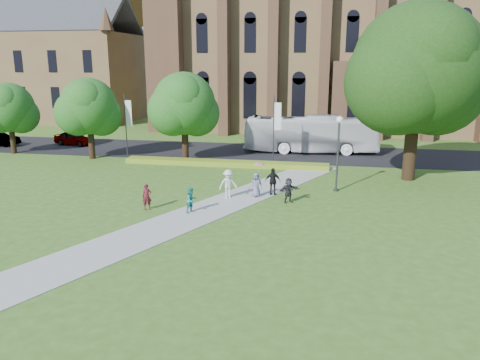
% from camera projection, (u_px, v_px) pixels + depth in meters
% --- Properties ---
extents(ground, '(160.00, 160.00, 0.00)m').
position_uv_depth(ground, '(210.00, 213.00, 28.08)').
color(ground, '#3B5D1C').
rests_on(ground, ground).
extents(road, '(160.00, 10.00, 0.02)m').
position_uv_depth(road, '(259.00, 152.00, 47.14)').
color(road, black).
rests_on(road, ground).
extents(footpath, '(15.58, 28.54, 0.04)m').
position_uv_depth(footpath, '(214.00, 208.00, 29.03)').
color(footpath, '#B2B2A8').
rests_on(footpath, ground).
extents(flower_hedge, '(18.00, 1.40, 0.45)m').
position_uv_depth(flower_hedge, '(225.00, 163.00, 40.97)').
color(flower_hedge, '#9CA921').
rests_on(flower_hedge, ground).
extents(cathedral, '(52.60, 18.25, 28.00)m').
position_uv_depth(cathedral, '(358.00, 30.00, 60.98)').
color(cathedral, brown).
rests_on(cathedral, ground).
extents(building_west, '(22.00, 14.00, 18.30)m').
position_uv_depth(building_west, '(63.00, 60.00, 72.04)').
color(building_west, brown).
rests_on(building_west, ground).
extents(streetlamp, '(0.44, 0.44, 5.24)m').
position_uv_depth(streetlamp, '(338.00, 145.00, 32.12)').
color(streetlamp, '#38383D').
rests_on(streetlamp, ground).
extents(large_tree, '(9.60, 9.60, 13.20)m').
position_uv_depth(large_tree, '(418.00, 69.00, 34.18)').
color(large_tree, '#332114').
rests_on(large_tree, ground).
extents(street_tree_0, '(5.20, 5.20, 7.50)m').
position_uv_depth(street_tree_0, '(89.00, 107.00, 42.97)').
color(street_tree_0, '#332114').
rests_on(street_tree_0, ground).
extents(street_tree_1, '(5.60, 5.60, 8.05)m').
position_uv_depth(street_tree_1, '(184.00, 104.00, 41.72)').
color(street_tree_1, '#332114').
rests_on(street_tree_1, ground).
extents(street_tree_2, '(4.80, 4.80, 6.95)m').
position_uv_depth(street_tree_2, '(9.00, 108.00, 45.64)').
color(street_tree_2, '#332114').
rests_on(street_tree_2, ground).
extents(banner_pole_0, '(0.70, 0.10, 6.00)m').
position_uv_depth(banner_pole_0, '(275.00, 125.00, 41.36)').
color(banner_pole_0, '#38383D').
rests_on(banner_pole_0, ground).
extents(banner_pole_1, '(0.70, 0.10, 6.00)m').
position_uv_depth(banner_pole_1, '(127.00, 122.00, 43.90)').
color(banner_pole_1, '#38383D').
rests_on(banner_pole_1, ground).
extents(tour_coach, '(13.42, 4.03, 3.68)m').
position_uv_depth(tour_coach, '(310.00, 134.00, 46.71)').
color(tour_coach, silver).
rests_on(tour_coach, road).
extents(car_0, '(4.68, 2.52, 1.51)m').
position_uv_depth(car_0, '(74.00, 138.00, 51.22)').
color(car_0, gray).
rests_on(car_0, road).
extents(pedestrian_0, '(0.67, 0.57, 1.56)m').
position_uv_depth(pedestrian_0, '(147.00, 197.00, 28.55)').
color(pedestrian_0, '#58141F').
rests_on(pedestrian_0, footpath).
extents(pedestrian_1, '(0.89, 0.94, 1.53)m').
position_uv_depth(pedestrian_1, '(191.00, 200.00, 27.91)').
color(pedestrian_1, teal).
rests_on(pedestrian_1, footpath).
extents(pedestrian_2, '(1.43, 1.20, 1.92)m').
position_uv_depth(pedestrian_2, '(228.00, 184.00, 30.86)').
color(pedestrian_2, silver).
rests_on(pedestrian_2, footpath).
extents(pedestrian_3, '(1.14, 0.64, 1.83)m').
position_uv_depth(pedestrian_3, '(273.00, 181.00, 31.75)').
color(pedestrian_3, black).
rests_on(pedestrian_3, footpath).
extents(pedestrian_4, '(0.94, 0.80, 1.63)m').
position_uv_depth(pedestrian_4, '(256.00, 185.00, 31.21)').
color(pedestrian_4, slate).
rests_on(pedestrian_4, footpath).
extents(pedestrian_5, '(1.47, 1.24, 1.59)m').
position_uv_depth(pedestrian_5, '(289.00, 190.00, 29.96)').
color(pedestrian_5, '#2B2831').
rests_on(pedestrian_5, footpath).
extents(parasol, '(0.86, 0.86, 0.64)m').
position_uv_depth(parasol, '(259.00, 168.00, 30.99)').
color(parasol, '#E8A8A4').
rests_on(parasol, pedestrian_4).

